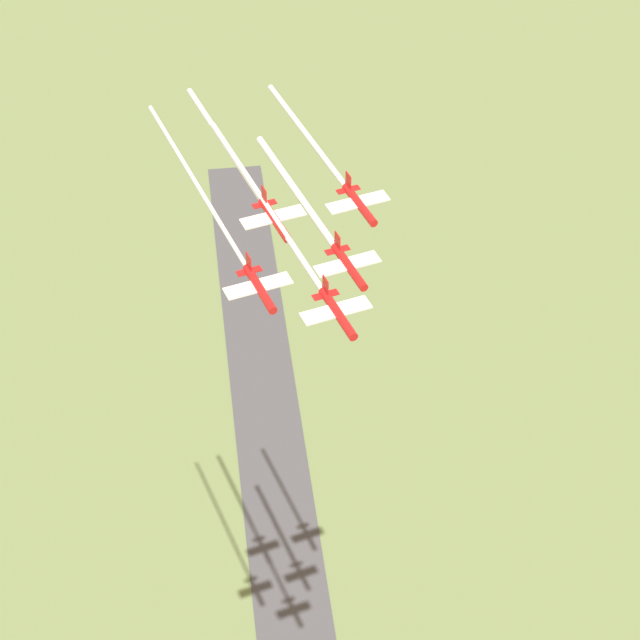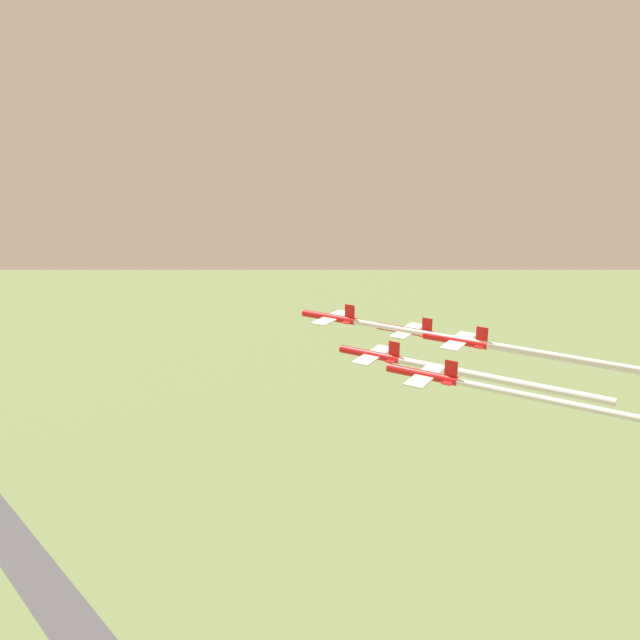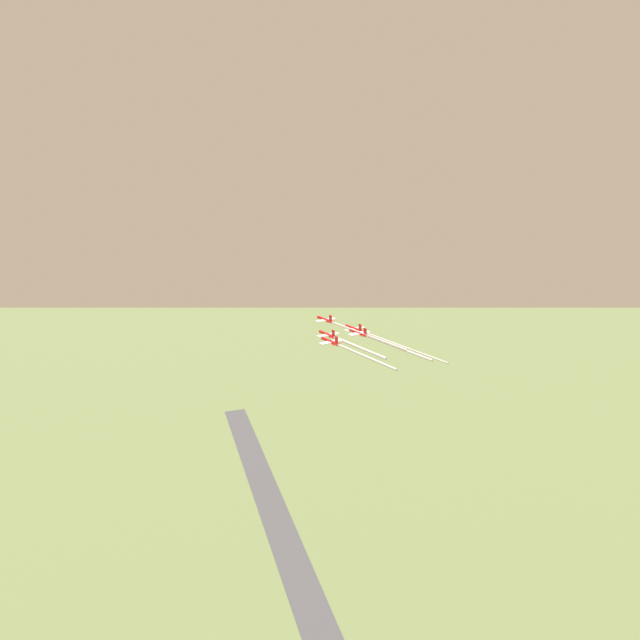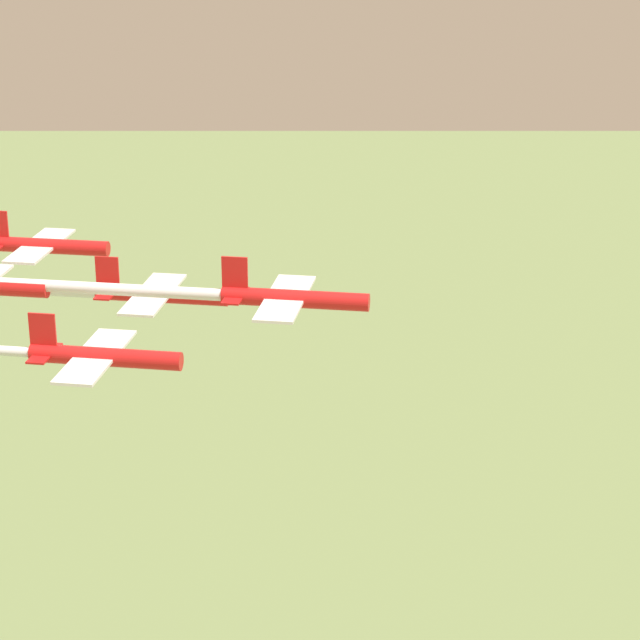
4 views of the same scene
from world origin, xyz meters
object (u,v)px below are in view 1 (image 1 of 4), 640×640
Objects in this scene: jet_1 at (348,265)px; jet_0 at (337,312)px; jet_2 at (259,287)px; jet_4 at (274,218)px; jet_3 at (359,203)px.

jet_0 is at bearing 59.53° from jet_1.
jet_4 reaches higher than jet_2.
jet_1 is 1.00× the size of jet_3.
jet_1 is 13.91m from jet_2.
jet_1 is at bearing 120.47° from jet_4.
jet_4 is at bearing -90.00° from jet_0.
jet_3 is at bearing -120.47° from jet_0.
jet_3 is (12.48, -5.68, 1.30)m from jet_1.
jet_4 is (-1.45, 13.83, 1.16)m from jet_3.
jet_2 is at bearing 29.54° from jet_3.
jet_3 is (24.96, -11.37, -1.45)m from jet_0.
jet_0 reaches higher than jet_2.
jet_4 is at bearing -120.47° from jet_2.
jet_4 is at bearing 0.00° from jet_3.
jet_2 is 1.00× the size of jet_3.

